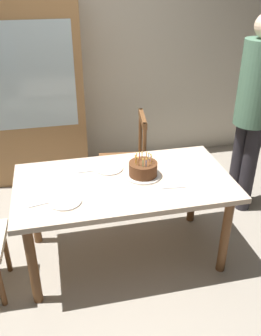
# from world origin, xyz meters

# --- Properties ---
(ground) EXTENTS (6.40, 6.40, 0.00)m
(ground) POSITION_xyz_m (0.00, 0.00, 0.00)
(ground) COLOR #9E9384
(back_wall) EXTENTS (6.40, 0.10, 2.60)m
(back_wall) POSITION_xyz_m (0.00, 1.85, 1.30)
(back_wall) COLOR beige
(back_wall) RESTS_ON ground
(dining_table) EXTENTS (1.63, 0.87, 0.73)m
(dining_table) POSITION_xyz_m (0.00, 0.00, 0.64)
(dining_table) COLOR beige
(dining_table) RESTS_ON ground
(birthday_cake) EXTENTS (0.28, 0.28, 0.18)m
(birthday_cake) POSITION_xyz_m (0.16, 0.03, 0.79)
(birthday_cake) COLOR silver
(birthday_cake) RESTS_ON dining_table
(plate_near_celebrant) EXTENTS (0.22, 0.22, 0.01)m
(plate_near_celebrant) POSITION_xyz_m (-0.45, -0.20, 0.74)
(plate_near_celebrant) COLOR white
(plate_near_celebrant) RESTS_ON dining_table
(plate_far_side) EXTENTS (0.22, 0.22, 0.01)m
(plate_far_side) POSITION_xyz_m (-0.08, 0.20, 0.74)
(plate_far_side) COLOR white
(plate_far_side) RESTS_ON dining_table
(fork_near_celebrant) EXTENTS (0.18, 0.05, 0.01)m
(fork_near_celebrant) POSITION_xyz_m (-0.61, -0.19, 0.73)
(fork_near_celebrant) COLOR silver
(fork_near_celebrant) RESTS_ON dining_table
(fork_far_side) EXTENTS (0.18, 0.02, 0.01)m
(fork_far_side) POSITION_xyz_m (-0.24, 0.19, 0.73)
(fork_far_side) COLOR silver
(fork_far_side) RESTS_ON dining_table
(fork_near_guest) EXTENTS (0.18, 0.03, 0.01)m
(fork_near_guest) POSITION_xyz_m (0.33, -0.18, 0.73)
(fork_near_guest) COLOR silver
(fork_near_guest) RESTS_ON dining_table
(chair_spindle_back) EXTENTS (0.50, 0.50, 0.95)m
(chair_spindle_back) POSITION_xyz_m (0.16, 0.75, 0.46)
(chair_spindle_back) COLOR brown
(chair_spindle_back) RESTS_ON ground
(person_guest) EXTENTS (0.32, 0.32, 1.83)m
(person_guest) POSITION_xyz_m (1.28, 0.48, 1.05)
(person_guest) COLOR #262328
(person_guest) RESTS_ON ground
(china_cabinet) EXTENTS (1.10, 0.45, 1.90)m
(china_cabinet) POSITION_xyz_m (-0.69, 1.56, 0.95)
(china_cabinet) COLOR #9E7042
(china_cabinet) RESTS_ON ground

